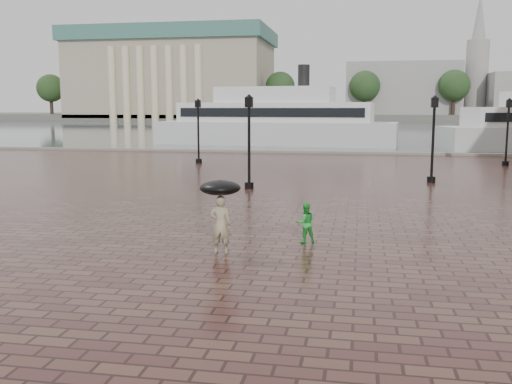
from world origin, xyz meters
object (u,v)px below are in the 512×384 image
Objects in this scene: adult_pedestrian at (221,224)px; street_lamps at (347,134)px; child_pedestrian at (305,223)px; ferry_near at (275,121)px.

street_lamps is at bearing -100.52° from adult_pedestrian.
adult_pedestrian is 2.68m from child_pedestrian.
ferry_near is (-5.24, 45.03, 1.68)m from adult_pedestrian.
adult_pedestrian is (-2.86, -19.86, -1.54)m from street_lamps.
adult_pedestrian is 1.35× the size of child_pedestrian.
child_pedestrian is at bearing -75.10° from ferry_near.
adult_pedestrian is 0.06× the size of ferry_near.
ferry_near reaches higher than street_lamps.
ferry_near is (-7.37, 43.41, 1.89)m from child_pedestrian.
ferry_near reaches higher than child_pedestrian.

